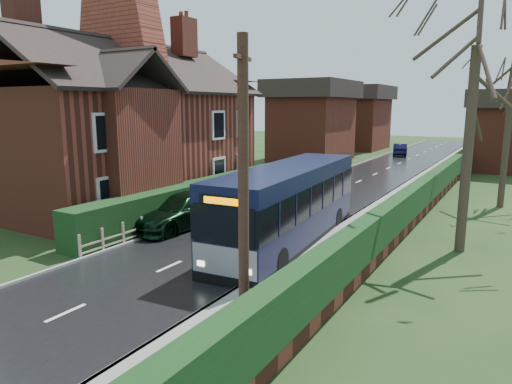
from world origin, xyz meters
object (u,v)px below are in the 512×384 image
Objects in this scene: bus at (288,206)px; car_silver at (239,203)px; bus_stop_sign at (251,228)px; telegraph_pole at (243,197)px; brick_house at (126,123)px; car_green at (181,211)px.

car_silver is (-3.70, 2.31, -0.75)m from bus.
bus is at bearing -44.90° from car_silver.
telegraph_pole is at bearing -45.70° from bus_stop_sign.
bus is at bearing -12.36° from brick_house.
car_silver is 0.87× the size of car_green.
brick_house is 1.45× the size of bus.
bus reaches higher than car_silver.
telegraph_pole reaches higher than car_green.
brick_house is 3.33× the size of car_silver.
telegraph_pole is (13.53, -9.78, -0.99)m from brick_house.
telegraph_pole reaches higher than bus_stop_sign.
car_silver is at bearing 65.74° from car_green.
car_silver is 2.90m from car_green.
bus_stop_sign is at bearing -29.82° from brick_house.
car_green is at bearing 178.44° from bus.
car_silver reaches higher than car_green.
bus reaches higher than bus_stop_sign.
bus_stop_sign is (4.70, -6.75, 1.07)m from car_silver.
car_silver is at bearing 111.15° from telegraph_pole.
brick_house is 2.18× the size of telegraph_pole.
car_green is 7.49m from bus_stop_sign.
brick_house is at bearing 165.88° from bus_stop_sign.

